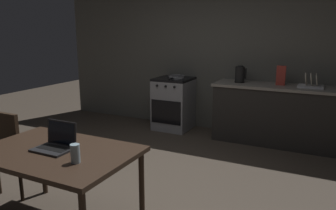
{
  "coord_description": "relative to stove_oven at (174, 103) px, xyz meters",
  "views": [
    {
      "loc": [
        1.85,
        -2.85,
        1.7
      ],
      "look_at": [
        0.12,
        0.63,
        0.8
      ],
      "focal_mm": 34.89,
      "sensor_mm": 36.0,
      "label": 1
    }
  ],
  "objects": [
    {
      "name": "dish_rack",
      "position": [
        2.16,
        0.0,
        0.5
      ],
      "size": [
        0.34,
        0.26,
        0.21
      ],
      "color": "silver",
      "rests_on": "kitchen_counter"
    },
    {
      "name": "stove_oven",
      "position": [
        0.0,
        0.0,
        0.0
      ],
      "size": [
        0.6,
        0.62,
        0.9
      ],
      "color": "gray",
      "rests_on": "ground_plane"
    },
    {
      "name": "dining_table",
      "position": [
        0.38,
        -3.12,
        0.2
      ],
      "size": [
        1.32,
        0.89,
        0.71
      ],
      "color": "#332319",
      "rests_on": "ground_plane"
    },
    {
      "name": "frying_pan",
      "position": [
        0.06,
        -0.03,
        0.47
      ],
      "size": [
        0.28,
        0.45,
        0.05
      ],
      "color": "gray",
      "rests_on": "stove_oven"
    },
    {
      "name": "cereal_box",
      "position": [
        1.74,
        0.02,
        0.59
      ],
      "size": [
        0.13,
        0.05,
        0.29
      ],
      "color": "#B2382D",
      "rests_on": "kitchen_counter"
    },
    {
      "name": "ground_plane",
      "position": [
        0.53,
        -2.16,
        -0.45
      ],
      "size": [
        12.0,
        12.0,
        0.0
      ],
      "primitive_type": "plane",
      "color": "#473D33"
    },
    {
      "name": "electric_kettle",
      "position": [
        1.14,
        0.0,
        0.58
      ],
      "size": [
        0.18,
        0.16,
        0.26
      ],
      "color": "black",
      "rests_on": "kitchen_counter"
    },
    {
      "name": "back_wall",
      "position": [
        0.83,
        0.35,
        0.94
      ],
      "size": [
        6.4,
        0.1,
        2.78
      ],
      "primitive_type": "cube",
      "color": "#575650",
      "rests_on": "ground_plane"
    },
    {
      "name": "drinking_glass",
      "position": [
        0.72,
        -3.24,
        0.34
      ],
      "size": [
        0.07,
        0.07,
        0.15
      ],
      "color": "#99B7C6",
      "rests_on": "dining_table"
    },
    {
      "name": "kitchen_counter",
      "position": [
        1.86,
        0.0,
        0.0
      ],
      "size": [
        2.16,
        0.64,
        0.9
      ],
      "color": "#282623",
      "rests_on": "ground_plane"
    },
    {
      "name": "laptop",
      "position": [
        0.36,
        -3.1,
        0.31
      ],
      "size": [
        0.32,
        0.24,
        0.23
      ],
      "rotation": [
        0.0,
        0.0,
        0.12
      ],
      "color": "#232326",
      "rests_on": "dining_table"
    }
  ]
}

